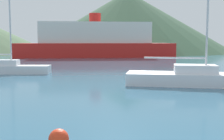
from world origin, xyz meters
The scene contains 4 objects.
sailboat_inner centered at (6.17, 14.99, 0.47)m, with size 8.05×5.85×7.97m.
sailboat_middle centered at (-4.51, 25.35, 0.49)m, with size 7.27×3.75×10.37m.
ferry_distant centered at (9.64, 47.42, 2.53)m, with size 27.08×14.20×7.34m.
hill_central centered at (24.74, 69.07, 7.73)m, with size 52.38×52.38×15.46m.
Camera 1 is at (-4.07, 1.18, 2.59)m, focal length 45.00 mm.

